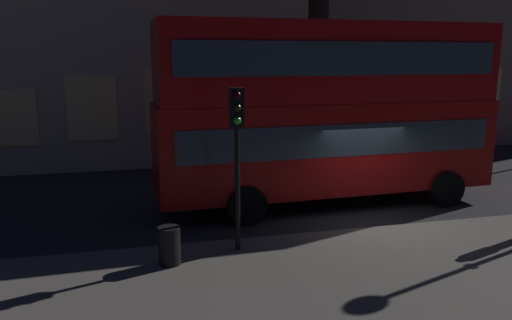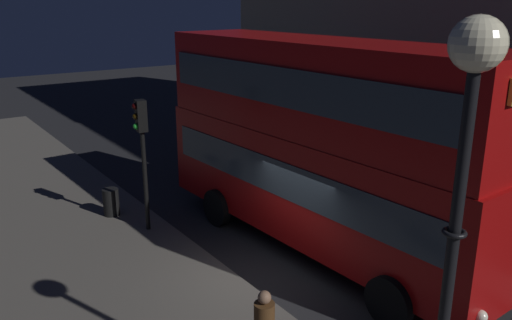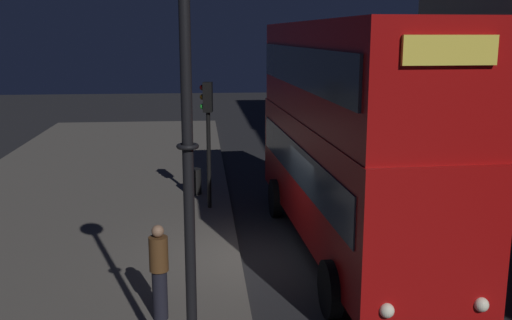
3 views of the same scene
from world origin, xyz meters
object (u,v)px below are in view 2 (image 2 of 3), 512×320
(traffic_light_near_kerb, at_px, (142,138))
(litter_bin, at_px, (111,202))
(double_decker_bus, at_px, (318,137))
(street_lamp, at_px, (465,144))

(traffic_light_near_kerb, xyz_separation_m, litter_bin, (-1.58, -0.45, -2.26))
(double_decker_bus, relative_size, litter_bin, 12.64)
(street_lamp, bearing_deg, litter_bin, -179.53)
(double_decker_bus, relative_size, traffic_light_near_kerb, 2.81)
(double_decker_bus, bearing_deg, street_lamp, -32.09)
(street_lamp, relative_size, litter_bin, 7.39)
(double_decker_bus, height_order, street_lamp, street_lamp)
(traffic_light_near_kerb, bearing_deg, double_decker_bus, 51.28)
(street_lamp, height_order, litter_bin, street_lamp)
(traffic_light_near_kerb, relative_size, street_lamp, 0.61)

